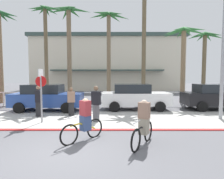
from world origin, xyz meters
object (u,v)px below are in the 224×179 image
object	(u,v)px
car_blue_1	(47,97)
car_white_2	(135,96)
stop_sign_bike_lane	(41,88)
palm_tree_2	(46,31)
pedestrian_1	(38,102)
pedestrian_0	(96,105)
pedestrian_2	(71,103)
cyclist_yellow_1	(84,121)
palm_tree_7	(205,47)
palm_tree_5	(145,16)
palm_tree_4	(109,33)
palm_tree_3	(69,33)
car_black_3	(216,96)
palm_tree_6	(183,44)
cyclist_black_0	(143,124)

from	to	relation	value
car_blue_1	car_white_2	size ratio (longest dim) A/B	1.00
stop_sign_bike_lane	palm_tree_2	xyz separation A→B (m)	(-3.02, 9.68, 4.89)
car_blue_1	pedestrian_1	world-z (taller)	pedestrian_1
pedestrian_0	pedestrian_2	world-z (taller)	pedestrian_0
car_white_2	cyclist_yellow_1	distance (m)	6.53
palm_tree_2	palm_tree_7	size ratio (longest dim) A/B	1.41
palm_tree_7	pedestrian_0	world-z (taller)	palm_tree_7
stop_sign_bike_lane	pedestrian_2	xyz separation A→B (m)	(1.07, 1.59, -0.95)
palm_tree_2	car_blue_1	size ratio (longest dim) A/B	2.02
pedestrian_1	car_blue_1	bearing A→B (deg)	95.13
pedestrian_1	pedestrian_2	bearing A→B (deg)	9.41
palm_tree_2	palm_tree_5	xyz separation A→B (m)	(9.21, -1.76, 0.87)
palm_tree_4	palm_tree_7	xyz separation A→B (m)	(8.91, 0.31, -1.18)
palm_tree_4	pedestrian_1	xyz separation A→B (m)	(-3.72, -7.27, -5.27)
palm_tree_3	car_blue_1	distance (m)	5.92
palm_tree_2	palm_tree_4	world-z (taller)	palm_tree_2
stop_sign_bike_lane	car_black_3	xyz separation A→B (m)	(10.30, 3.56, -0.81)
palm_tree_3	palm_tree_4	distance (m)	3.78
palm_tree_6	car_blue_1	distance (m)	11.27
palm_tree_7	cyclist_black_0	distance (m)	14.66
palm_tree_5	pedestrian_2	distance (m)	10.54
palm_tree_3	stop_sign_bike_lane	bearing A→B (deg)	-89.25
cyclist_black_0	pedestrian_1	xyz separation A→B (m)	(-5.03, 4.23, 0.10)
palm_tree_5	car_white_2	xyz separation A→B (m)	(-1.33, -4.36, -6.56)
cyclist_black_0	palm_tree_2	bearing A→B (deg)	120.40
pedestrian_2	cyclist_yellow_1	bearing A→B (deg)	-72.03
palm_tree_2	cyclist_black_0	world-z (taller)	palm_tree_2
palm_tree_3	car_white_2	xyz separation A→B (m)	(4.95, -3.00, -4.77)
palm_tree_3	palm_tree_6	world-z (taller)	palm_tree_3
palm_tree_4	cyclist_yellow_1	world-z (taller)	palm_tree_4
car_black_3	pedestrian_2	size ratio (longest dim) A/B	2.77
palm_tree_7	car_black_3	bearing A→B (deg)	-107.55
palm_tree_7	palm_tree_3	bearing A→B (deg)	-169.03
palm_tree_7	car_white_2	xyz separation A→B (m)	(-7.12, -5.33, -4.01)
palm_tree_2	cyclist_yellow_1	size ratio (longest dim) A/B	5.93
palm_tree_2	palm_tree_4	size ratio (longest dim) A/B	1.11
palm_tree_6	car_white_2	xyz separation A→B (m)	(-4.28, -3.09, -3.94)
car_blue_1	car_white_2	bearing A→B (deg)	4.43
cyclist_black_0	pedestrian_1	size ratio (longest dim) A/B	0.94
car_blue_1	palm_tree_2	bearing A→B (deg)	108.55
palm_tree_7	car_white_2	bearing A→B (deg)	-143.14
stop_sign_bike_lane	pedestrian_1	world-z (taller)	stop_sign_bike_lane
pedestrian_1	palm_tree_7	bearing A→B (deg)	30.96
palm_tree_5	palm_tree_2	bearing A→B (deg)	169.16
car_black_3	pedestrian_1	world-z (taller)	pedestrian_1
palm_tree_2	palm_tree_7	bearing A→B (deg)	-3.02
palm_tree_3	cyclist_black_0	xyz separation A→B (m)	(4.46, -9.47, -4.94)
pedestrian_2	cyclist_black_0	bearing A→B (deg)	-53.83
cyclist_black_0	palm_tree_6	bearing A→B (deg)	63.52
palm_tree_7	cyclist_black_0	xyz separation A→B (m)	(-7.60, -11.81, -4.18)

